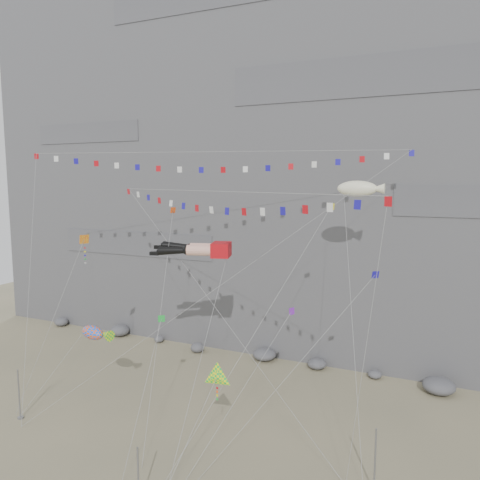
{
  "coord_description": "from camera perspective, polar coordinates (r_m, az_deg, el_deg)",
  "views": [
    {
      "loc": [
        18.01,
        -29.88,
        19.96
      ],
      "look_at": [
        0.59,
        9.0,
        14.5
      ],
      "focal_mm": 35.0,
      "sensor_mm": 36.0,
      "label": 1
    }
  ],
  "objects": [
    {
      "name": "small_kite_c",
      "position": [
        38.53,
        -9.6,
        -9.64
      ],
      "size": [
        2.78,
        8.97,
        12.31
      ],
      "color": "green",
      "rests_on": "ground"
    },
    {
      "name": "cliff",
      "position": [
        64.64,
        8.05,
        11.71
      ],
      "size": [
        80.0,
        28.0,
        50.0
      ],
      "primitive_type": "cube",
      "color": "slate",
      "rests_on": "ground"
    },
    {
      "name": "anchor_pole_right",
      "position": [
        34.07,
        16.14,
        -24.46
      ],
      "size": [
        0.12,
        0.12,
        4.36
      ],
      "primitive_type": "cylinder",
      "color": "gray",
      "rests_on": "ground"
    },
    {
      "name": "flag_banner_upper",
      "position": [
        44.22,
        -3.46,
        10.66
      ],
      "size": [
        34.35,
        18.53,
        28.42
      ],
      "color": "#BB0B13",
      "rests_on": "ground"
    },
    {
      "name": "small_kite_a",
      "position": [
        43.2,
        -8.22,
        3.18
      ],
      "size": [
        5.14,
        12.4,
        21.3
      ],
      "color": "#F24E14",
      "rests_on": "ground"
    },
    {
      "name": "anchor_pole_left",
      "position": [
        45.18,
        -25.33,
        -16.64
      ],
      "size": [
        0.12,
        0.12,
        4.31
      ],
      "primitive_type": "cylinder",
      "color": "gray",
      "rests_on": "ground"
    },
    {
      "name": "small_kite_b",
      "position": [
        38.5,
        6.2,
        -8.84
      ],
      "size": [
        4.54,
        11.47,
        14.79
      ],
      "color": "purple",
      "rests_on": "ground"
    },
    {
      "name": "blimp_windsock",
      "position": [
        41.87,
        14.09,
        6.05
      ],
      "size": [
        5.47,
        13.27,
        23.12
      ],
      "color": "#FFFBD1",
      "rests_on": "ground"
    },
    {
      "name": "small_kite_d",
      "position": [
        37.62,
        10.69,
        3.43
      ],
      "size": [
        8.22,
        14.2,
        23.62
      ],
      "color": "yellow",
      "rests_on": "ground"
    },
    {
      "name": "anchor_pole_center",
      "position": [
        32.44,
        -12.29,
        -26.49
      ],
      "size": [
        0.12,
        0.12,
        3.99
      ],
      "primitive_type": "cylinder",
      "color": "gray",
      "rests_on": "ground"
    },
    {
      "name": "fish_windsock",
      "position": [
        42.97,
        -17.53,
        -10.72
      ],
      "size": [
        6.68,
        5.27,
        9.29
      ],
      "color": "#FE570C",
      "rests_on": "ground"
    },
    {
      "name": "delta_kite",
      "position": [
        33.0,
        -2.86,
        -16.42
      ],
      "size": [
        2.62,
        5.74,
        8.71
      ],
      "color": "#FFF60D",
      "rests_on": "ground"
    },
    {
      "name": "flag_banner_lower",
      "position": [
        36.04,
        -2.57,
        5.9
      ],
      "size": [
        26.45,
        12.33,
        22.24
      ],
      "color": "#BB0B13",
      "rests_on": "ground"
    },
    {
      "name": "talus_boulders",
      "position": [
        53.82,
        3.0,
        -13.79
      ],
      "size": [
        60.0,
        3.0,
        1.2
      ],
      "primitive_type": null,
      "color": "slate",
      "rests_on": "ground"
    },
    {
      "name": "harlequin_kite",
      "position": [
        43.74,
        -18.49,
        -0.01
      ],
      "size": [
        4.56,
        6.1,
        16.0
      ],
      "color": "red",
      "rests_on": "ground"
    },
    {
      "name": "ground",
      "position": [
        40.19,
        -6.52,
        -22.52
      ],
      "size": [
        120.0,
        120.0,
        0.0
      ],
      "primitive_type": "plane",
      "color": "gray",
      "rests_on": "ground"
    },
    {
      "name": "legs_kite",
      "position": [
        40.93,
        -4.98,
        -1.15
      ],
      "size": [
        9.42,
        16.04,
        20.52
      ],
      "rotation": [
        0.0,
        0.0,
        0.29
      ],
      "color": "#BB0B13",
      "rests_on": "ground"
    },
    {
      "name": "small_kite_e",
      "position": [
        35.01,
        15.87,
        -4.47
      ],
      "size": [
        10.49,
        9.94,
        18.84
      ],
      "color": "#1A119D",
      "rests_on": "ground"
    }
  ]
}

